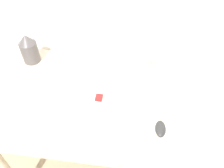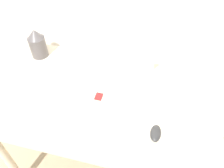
% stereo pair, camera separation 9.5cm
% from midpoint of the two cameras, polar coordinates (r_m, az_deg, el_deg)
% --- Properties ---
extents(desk, '(1.27, 0.79, 0.76)m').
position_cam_midpoint_polar(desk, '(1.33, 0.39, -5.91)').
color(desk, beige).
rests_on(desk, ground_plane).
extents(laptop, '(0.31, 0.21, 0.21)m').
position_cam_midpoint_polar(laptop, '(1.37, 6.15, 3.62)').
color(laptop, silver).
rests_on(laptop, desk).
extents(keyboard, '(0.47, 0.17, 0.02)m').
position_cam_midpoint_polar(keyboard, '(1.16, -2.34, -8.83)').
color(keyboard, silver).
rests_on(keyboard, desk).
extents(mouse, '(0.05, 0.10, 0.03)m').
position_cam_midpoint_polar(mouse, '(1.13, 13.75, -12.50)').
color(mouse, '#2D2D2D').
rests_on(mouse, desk).
extents(vase, '(0.11, 0.11, 0.20)m').
position_cam_midpoint_polar(vase, '(1.56, -17.30, 10.04)').
color(vase, '#514C4C').
rests_on(vase, desk).
extents(mp3_player, '(0.04, 0.05, 0.01)m').
position_cam_midpoint_polar(mp3_player, '(1.26, -1.33, -3.37)').
color(mp3_player, red).
rests_on(mp3_player, desk).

